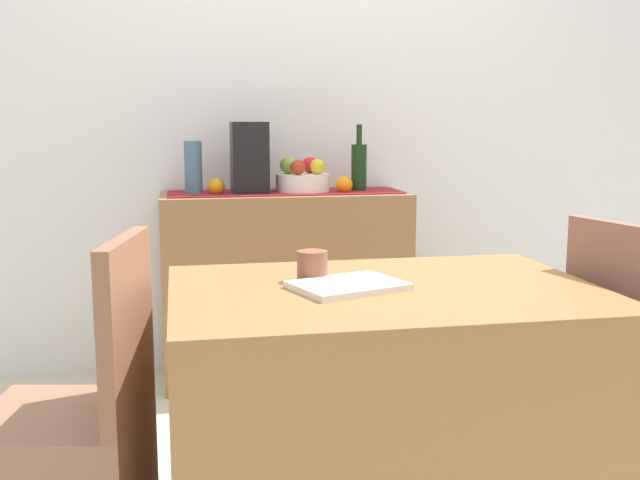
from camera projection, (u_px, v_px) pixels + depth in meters
The scene contains 18 objects.
ground_plane at pixel (353, 461), 2.64m from camera, with size 6.40×6.40×0.02m, color beige.
room_wall_rear at pixel (297, 85), 3.57m from camera, with size 6.40×0.06×2.70m, color white.
sideboard_console at pixel (285, 285), 3.44m from camera, with size 1.11×0.42×0.86m, color #946842.
table_runner at pixel (285, 192), 3.38m from camera, with size 1.04×0.32×0.01m, color maroon.
fruit_bowl at pixel (303, 182), 3.38m from camera, with size 0.25×0.25×0.08m, color white.
apple_rear at pixel (318, 167), 3.34m from camera, with size 0.07×0.07×0.07m, color gold.
apple_center at pixel (310, 165), 3.42m from camera, with size 0.07×0.07×0.07m, color red.
apple_front at pixel (298, 167), 3.30m from camera, with size 0.07×0.07×0.07m, color #A9321D.
apple_upper at pixel (288, 165), 3.38m from camera, with size 0.08×0.08×0.08m, color #83A53B.
wine_bottle at pixel (359, 166), 3.42m from camera, with size 0.07×0.07×0.31m.
coffee_maker at pixel (249, 158), 3.32m from camera, with size 0.16×0.18×0.32m, color black.
ceramic_vase at pixel (193, 168), 3.28m from camera, with size 0.08×0.08×0.24m, color #466B87.
orange_loose_end at pixel (344, 185), 3.36m from camera, with size 0.08×0.08×0.08m, color orange.
orange_loose_near_bowl at pixel (216, 186), 3.28m from camera, with size 0.07×0.07×0.07m, color orange.
dining_table at pixel (383, 417), 2.07m from camera, with size 1.15×0.80×0.74m, color #9D6E3E.
open_book at pixel (348, 286), 1.98m from camera, with size 0.28×0.21×0.02m, color white.
coffee_cup at pixel (312, 266), 2.08m from camera, with size 0.09×0.09×0.08m, color brown.
chair_near_window at pixel (70, 480), 1.93m from camera, with size 0.47×0.47×0.90m.
Camera 1 is at (-0.59, -2.42, 1.19)m, focal length 41.89 mm.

